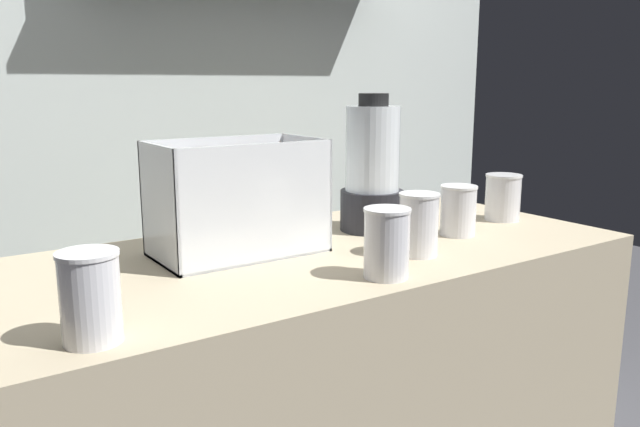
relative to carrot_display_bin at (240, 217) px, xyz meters
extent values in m
cube|color=silver|center=(0.16, 0.70, 0.27)|extent=(2.60, 0.04, 2.50)
cube|color=white|center=(0.00, 0.00, -0.08)|extent=(0.35, 0.20, 0.01)
cube|color=white|center=(0.00, -0.10, 0.04)|extent=(0.35, 0.01, 0.24)
cube|color=white|center=(0.00, 0.10, 0.04)|extent=(0.35, 0.01, 0.24)
cube|color=white|center=(-0.18, 0.00, 0.04)|extent=(0.01, 0.20, 0.24)
cube|color=white|center=(0.17, 0.00, 0.04)|extent=(0.01, 0.20, 0.24)
cone|color=orange|center=(0.00, 0.00, -0.05)|extent=(0.08, 0.17, 0.03)
cone|color=orange|center=(0.02, 0.00, -0.06)|extent=(0.04, 0.17, 0.03)
cone|color=orange|center=(0.06, 0.00, -0.06)|extent=(0.14, 0.13, 0.02)
cone|color=orange|center=(-0.03, -0.01, -0.06)|extent=(0.14, 0.09, 0.02)
cone|color=orange|center=(0.00, 0.00, -0.03)|extent=(0.12, 0.15, 0.02)
cone|color=orange|center=(0.08, 0.00, -0.03)|extent=(0.09, 0.17, 0.03)
cone|color=orange|center=(-0.05, 0.00, -0.02)|extent=(0.14, 0.14, 0.03)
cylinder|color=black|center=(0.37, 0.01, -0.03)|extent=(0.16, 0.16, 0.10)
cylinder|color=silver|center=(0.37, 0.01, 0.12)|extent=(0.13, 0.13, 0.21)
cylinder|color=orange|center=(0.37, 0.01, 0.04)|extent=(0.12, 0.12, 0.04)
cylinder|color=black|center=(0.37, 0.01, 0.24)|extent=(0.07, 0.07, 0.03)
cylinder|color=white|center=(-0.39, -0.31, -0.02)|extent=(0.08, 0.08, 0.13)
cylinder|color=yellow|center=(-0.39, -0.31, -0.02)|extent=(0.08, 0.08, 0.11)
cylinder|color=white|center=(-0.39, -0.31, 0.05)|extent=(0.09, 0.09, 0.01)
cylinder|color=white|center=(0.15, -0.31, -0.01)|extent=(0.09, 0.09, 0.13)
cylinder|color=orange|center=(0.15, -0.31, -0.03)|extent=(0.08, 0.08, 0.09)
cylinder|color=white|center=(0.15, -0.31, 0.05)|extent=(0.09, 0.09, 0.01)
cylinder|color=white|center=(0.30, -0.23, -0.01)|extent=(0.08, 0.08, 0.13)
cylinder|color=red|center=(0.30, -0.23, -0.02)|extent=(0.08, 0.08, 0.11)
cylinder|color=white|center=(0.30, -0.23, 0.05)|extent=(0.09, 0.09, 0.01)
cylinder|color=white|center=(0.51, -0.15, -0.02)|extent=(0.08, 0.08, 0.11)
cylinder|color=red|center=(0.51, -0.15, -0.04)|extent=(0.08, 0.08, 0.07)
cylinder|color=white|center=(0.51, -0.15, 0.04)|extent=(0.09, 0.09, 0.01)
cylinder|color=white|center=(0.73, -0.09, -0.02)|extent=(0.09, 0.09, 0.12)
cylinder|color=orange|center=(0.73, -0.09, -0.03)|extent=(0.08, 0.08, 0.10)
cylinder|color=white|center=(0.73, -0.09, 0.04)|extent=(0.10, 0.10, 0.01)
camera|label=1|loc=(-0.60, -1.19, 0.28)|focal=35.34mm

